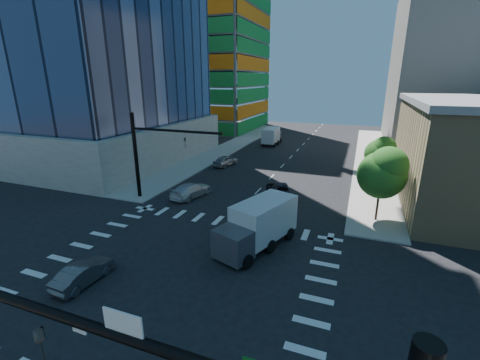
% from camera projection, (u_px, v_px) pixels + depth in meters
% --- Properties ---
extents(ground, '(160.00, 160.00, 0.00)m').
position_uv_depth(ground, '(175.00, 277.00, 20.99)').
color(ground, black).
rests_on(ground, ground).
extents(road_markings, '(20.00, 20.00, 0.01)m').
position_uv_depth(road_markings, '(175.00, 277.00, 20.98)').
color(road_markings, silver).
rests_on(road_markings, ground).
extents(sidewalk_ne, '(5.00, 60.00, 0.15)m').
position_uv_depth(sidewalk_ne, '(371.00, 158.00, 52.44)').
color(sidewalk_ne, '#97958F').
rests_on(sidewalk_ne, ground).
extents(sidewalk_nw, '(5.00, 60.00, 0.15)m').
position_uv_depth(sidewalk_nw, '(230.00, 147.00, 60.86)').
color(sidewalk_nw, '#97958F').
rests_on(sidewalk_nw, ground).
extents(construction_building, '(25.16, 34.50, 70.60)m').
position_uv_depth(construction_building, '(207.00, 26.00, 78.05)').
color(construction_building, slate).
rests_on(construction_building, ground).
extents(bg_building_ne, '(24.00, 30.00, 28.00)m').
position_uv_depth(bg_building_ne, '(468.00, 69.00, 56.74)').
color(bg_building_ne, slate).
rests_on(bg_building_ne, ground).
extents(signal_mast_nw, '(10.20, 0.40, 9.00)m').
position_uv_depth(signal_mast_nw, '(147.00, 149.00, 32.96)').
color(signal_mast_nw, black).
rests_on(signal_mast_nw, sidewalk_nw).
extents(tree_south, '(4.16, 4.16, 6.82)m').
position_uv_depth(tree_south, '(384.00, 172.00, 27.72)').
color(tree_south, '#382316').
rests_on(tree_south, sidewalk_ne).
extents(tree_north, '(3.54, 3.52, 5.78)m').
position_uv_depth(tree_north, '(381.00, 152.00, 38.54)').
color(tree_north, '#382316').
rests_on(tree_north, sidewalk_ne).
extents(car_nb_far, '(4.36, 5.72, 1.44)m').
position_uv_depth(car_nb_far, '(280.00, 192.00, 34.61)').
color(car_nb_far, black).
rests_on(car_nb_far, ground).
extents(car_sb_near, '(3.29, 5.63, 1.53)m').
position_uv_depth(car_sb_near, '(191.00, 190.00, 35.05)').
color(car_sb_near, silver).
rests_on(car_sb_near, ground).
extents(car_sb_mid, '(2.80, 4.87, 1.56)m').
position_uv_depth(car_sb_mid, '(226.00, 161.00, 47.60)').
color(car_sb_mid, '#9DA1A5').
rests_on(car_sb_mid, ground).
extents(car_sb_cross, '(1.59, 4.18, 1.36)m').
position_uv_depth(car_sb_cross, '(84.00, 273.00, 20.20)').
color(car_sb_cross, '#4C4D52').
rests_on(car_sb_cross, ground).
extents(box_truck_near, '(4.93, 7.27, 3.51)m').
position_uv_depth(box_truck_near, '(255.00, 229.00, 24.13)').
color(box_truck_near, black).
rests_on(box_truck_near, ground).
extents(box_truck_far, '(2.75, 6.26, 3.26)m').
position_uv_depth(box_truck_far, '(272.00, 137.00, 63.19)').
color(box_truck_far, black).
rests_on(box_truck_far, ground).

